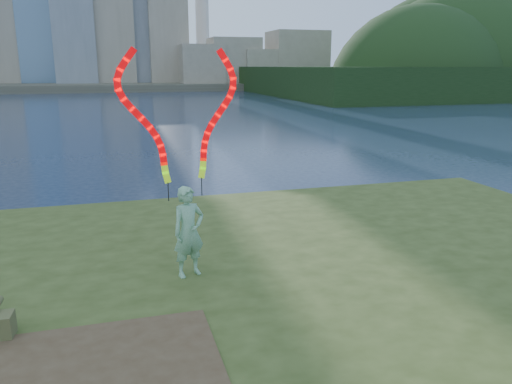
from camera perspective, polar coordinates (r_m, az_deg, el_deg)
name	(u,v)px	position (r m, az deg, el deg)	size (l,w,h in m)	color
ground	(221,304)	(9.11, -4.07, -12.62)	(320.00, 320.00, 0.00)	#192640
grassy_knoll	(256,357)	(7.00, 0.01, -18.34)	(20.00, 18.00, 0.80)	#344217
far_shore	(119,85)	(103.04, -15.39, 11.76)	(320.00, 40.00, 1.20)	#4D4738
wooded_hill	(504,91)	(91.51, 26.48, 10.28)	(78.00, 50.00, 63.00)	black
woman_with_ribbons	(187,188)	(7.88, -7.94, 0.42)	(1.88, 0.71, 3.88)	#1D6F34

